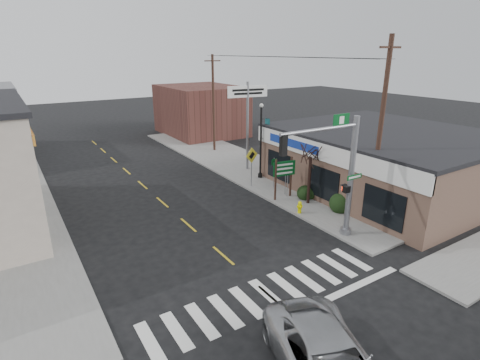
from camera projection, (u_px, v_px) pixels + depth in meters
ground at (273, 299)px, 15.03m from camera, size 140.00×140.00×0.00m
sidewalk_right at (264, 174)px, 29.93m from camera, size 6.00×38.00×0.13m
sidewalk_left at (2, 229)px, 20.81m from camera, size 6.00×38.00×0.13m
center_line at (188, 225)px, 21.40m from camera, size 0.12×56.00×0.01m
crosswalk at (267, 294)px, 15.34m from camera, size 11.00×2.20×0.01m
thrift_store at (386, 162)px, 26.51m from camera, size 12.00×14.00×4.00m
bldg_distant_right at (201, 110)px, 44.12m from camera, size 8.00×10.00×5.60m
traffic_signal_pole at (341, 167)px, 18.49m from camera, size 5.14×0.39×6.52m
guide_sign at (284, 173)px, 24.40m from camera, size 1.57×0.13×2.75m
fire_hydrant at (300, 207)px, 22.56m from camera, size 0.24×0.24×0.75m
ped_crossing_sign at (252, 160)px, 26.56m from camera, size 1.11×0.08×2.87m
lamp_post at (262, 136)px, 28.02m from camera, size 0.74×0.58×5.68m
dance_center_sign at (248, 105)px, 29.49m from camera, size 3.32×0.21×7.06m
bare_tree at (311, 148)px, 23.00m from camera, size 2.31×2.31×4.61m
shrub_front at (340, 203)px, 22.82m from camera, size 1.31×1.31×0.98m
shrub_back at (305, 193)px, 24.77m from camera, size 1.03×1.03×0.77m
utility_pole_near at (380, 130)px, 20.52m from camera, size 1.76×0.26×10.14m
utility_pole_far at (213, 103)px, 35.62m from camera, size 1.57×0.24×9.02m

